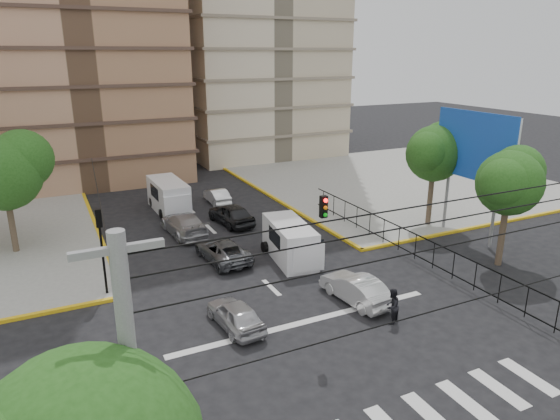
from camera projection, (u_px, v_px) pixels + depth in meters
ground at (320, 334)px, 21.61m from camera, size 160.00×160.00×0.00m
sidewalk_ne at (397, 181)px, 47.05m from camera, size 26.00×26.00×0.15m
stop_line at (307, 321)px, 22.63m from camera, size 13.00×0.40×0.01m
park_fence at (414, 261)px, 29.21m from camera, size 0.10×22.50×1.66m
billboard at (475, 148)px, 30.95m from camera, size 0.36×6.20×8.10m
tree_park_a at (511, 180)px, 27.26m from camera, size 4.41×3.60×6.83m
tree_park_c at (435, 151)px, 33.58m from camera, size 4.65×3.80×7.25m
tree_tudor at (4, 169)px, 28.82m from camera, size 5.39×4.40×7.43m
traffic_light_nw at (101, 238)px, 24.12m from camera, size 0.28×0.22×4.40m
traffic_light_hanging at (352, 219)px, 18.08m from camera, size 18.00×9.12×0.92m
van_right_lane at (292, 243)px, 28.97m from camera, size 2.56×5.14×2.22m
van_left_lane at (169, 197)px, 37.89m from camera, size 2.21×5.33×2.38m
car_silver_front_left at (235, 314)px, 22.01m from camera, size 1.84×3.82×1.26m
car_white_front_right at (356, 288)px, 24.31m from camera, size 1.90×4.27×1.36m
car_grey_mid_left at (222, 250)px, 29.10m from camera, size 2.49×4.71×1.26m
car_silver_rear_left at (184, 224)px, 33.28m from camera, size 2.41×5.21×1.48m
car_darkgrey_mid_right at (231, 214)px, 35.22m from camera, size 2.38×4.69×1.53m
car_white_rear_right at (217, 196)px, 40.15m from camera, size 1.39×3.76×1.23m
pedestrian_crosswalk at (392, 306)px, 22.31m from camera, size 1.00×0.92×1.65m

